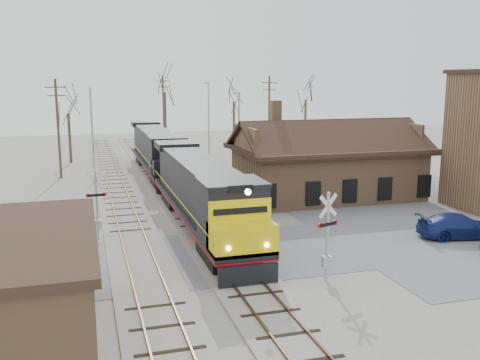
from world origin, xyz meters
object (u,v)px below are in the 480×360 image
object	(u,v)px
depot	(327,168)
locomotive_lead	(202,194)
locomotive_trailing	(157,151)
parked_car	(460,226)

from	to	relation	value
depot	locomotive_lead	world-z (taller)	depot
locomotive_trailing	parked_car	distance (m)	31.01
locomotive_trailing	parked_car	xyz separation A→B (m)	(14.81, -27.20, -1.71)
locomotive_trailing	parked_car	bearing A→B (deg)	-61.43
locomotive_lead	locomotive_trailing	world-z (taller)	locomotive_lead
locomotive_trailing	parked_car	world-z (taller)	locomotive_trailing
locomotive_trailing	depot	bearing A→B (deg)	-49.97
locomotive_lead	parked_car	world-z (taller)	locomotive_lead
locomotive_lead	locomotive_trailing	xyz separation A→B (m)	(0.00, 21.28, -0.00)
depot	locomotive_trailing	size ratio (longest dim) A/B	0.72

